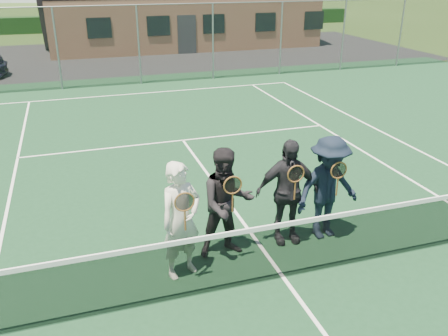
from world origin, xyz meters
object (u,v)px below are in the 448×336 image
Objects in this scene: tennis_net at (285,248)px; player_c at (287,192)px; player_b at (227,203)px; player_d at (328,188)px; player_a at (181,220)px.

player_c is (0.47, 0.98, 0.38)m from tennis_net.
player_b is 1.00× the size of player_d.
player_a is 1.00× the size of player_d.
player_c is 1.00× the size of player_d.
player_b is 1.06m from player_c.
player_b is at bearing 123.58° from tennis_net.
player_a and player_b have the same top height.
tennis_net is 6.49× the size of player_a.
player_b reaches higher than tennis_net.
player_d is at bearing 37.45° from tennis_net.
player_a is at bearing -168.04° from player_c.
player_a is at bearing -173.04° from player_d.
player_a is 0.86m from player_b.
tennis_net is 1.56m from player_a.
player_c is 0.71m from player_d.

